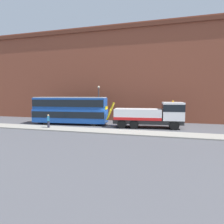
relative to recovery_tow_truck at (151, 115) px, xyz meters
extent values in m
plane|color=#4C4C51|center=(-5.65, 0.02, -1.76)|extent=(120.00, 120.00, 0.00)
cube|color=gray|center=(-5.65, -4.18, -1.68)|extent=(60.00, 2.80, 0.15)
cube|color=brown|center=(-5.65, 6.52, 6.24)|extent=(60.00, 1.20, 16.00)
cube|color=brown|center=(-5.65, 5.77, 13.64)|extent=(60.00, 0.30, 0.60)
cube|color=#2D2D2D|center=(-0.48, -0.05, -0.90)|extent=(9.17, 3.05, 0.55)
cube|color=white|center=(2.71, 0.26, 0.52)|extent=(2.83, 2.83, 2.30)
cube|color=black|center=(2.71, 0.26, 0.97)|extent=(2.86, 2.86, 0.90)
cube|color=silver|center=(-1.77, -0.17, 0.07)|extent=(6.32, 3.17, 1.40)
cube|color=red|center=(-1.77, -0.17, -0.45)|extent=(6.32, 3.22, 0.36)
cylinder|color=#B79914|center=(-5.47, -0.52, 0.37)|extent=(1.25, 0.40, 2.52)
sphere|color=orange|center=(2.71, 0.26, 1.79)|extent=(0.24, 0.24, 0.24)
cylinder|color=black|center=(2.70, 1.37, -1.18)|extent=(1.19, 0.45, 1.16)
cylinder|color=black|center=(2.91, -0.84, -1.18)|extent=(1.19, 0.45, 1.16)
cylinder|color=black|center=(-2.28, 0.90, -1.18)|extent=(1.19, 0.45, 1.16)
cylinder|color=black|center=(-2.07, -1.31, -1.18)|extent=(1.19, 0.45, 1.16)
cylinder|color=black|center=(-3.87, 0.75, -1.18)|extent=(1.19, 0.45, 1.16)
cylinder|color=black|center=(-3.66, -1.46, -1.18)|extent=(1.19, 0.45, 1.16)
cube|color=#19479E|center=(-11.82, -0.05, -0.47)|extent=(11.19, 3.53, 1.90)
cube|color=#19479E|center=(-11.82, -0.05, 1.33)|extent=(10.96, 3.41, 1.70)
cube|color=black|center=(-11.82, -0.05, -0.22)|extent=(11.08, 3.57, 0.90)
cube|color=black|center=(-11.82, -0.05, 1.43)|extent=(10.86, 3.55, 1.00)
cube|color=#B2B2B2|center=(-11.82, -0.05, 2.24)|extent=(10.73, 3.29, 0.12)
cube|color=yellow|center=(-6.32, 0.48, 0.78)|extent=(0.20, 1.50, 0.44)
cylinder|color=black|center=(-8.04, 1.40, -1.24)|extent=(1.06, 0.40, 1.04)
cylinder|color=black|center=(-7.83, -0.75, -1.24)|extent=(1.06, 0.40, 1.04)
cylinder|color=black|center=(-15.20, 0.72, -1.24)|extent=(1.06, 0.40, 1.04)
cylinder|color=black|center=(-15.00, -1.43, -1.24)|extent=(1.06, 0.40, 1.04)
cylinder|color=#232333|center=(-12.77, -4.17, -1.18)|extent=(0.41, 0.41, 0.85)
cube|color=#1E6084|center=(-12.77, -4.17, -0.45)|extent=(0.43, 0.48, 0.62)
sphere|color=tan|center=(-12.77, -4.17, -0.02)|extent=(0.24, 0.24, 0.24)
cylinder|color=#38383D|center=(-8.86, 4.32, 0.99)|extent=(0.16, 0.16, 5.50)
sphere|color=#EAE5C6|center=(-8.86, 4.32, 3.89)|extent=(0.36, 0.36, 0.36)
camera|label=1|loc=(1.74, -25.63, 2.62)|focal=30.74mm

